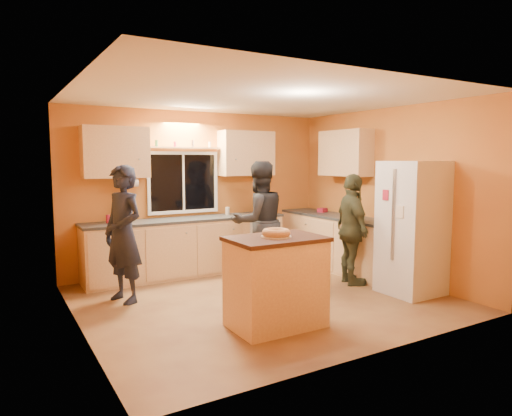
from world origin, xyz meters
TOP-DOWN VIEW (x-y plane):
  - ground at (0.00, 0.00)m, footprint 4.50×4.50m
  - room_shell at (0.12, 0.41)m, footprint 4.54×4.04m
  - back_counter at (0.01, 1.70)m, footprint 4.23×0.62m
  - right_counter at (1.95, 0.50)m, footprint 0.62×1.84m
  - refrigerator at (1.89, -0.80)m, footprint 0.72×0.70m
  - island at (-0.39, -0.92)m, footprint 1.02×0.70m
  - bundt_pastry at (-0.39, -0.92)m, footprint 0.31×0.31m
  - person_left at (-1.58, 0.81)m, footprint 0.62×0.75m
  - person_center at (0.42, 0.78)m, footprint 0.91×0.73m
  - person_right at (1.50, -0.05)m, footprint 0.70×1.03m
  - mixing_bowl at (1.10, 1.69)m, footprint 0.55×0.55m
  - utensil_crock at (-1.34, 1.74)m, footprint 0.14×0.14m
  - potted_plant at (1.95, -0.30)m, footprint 0.27×0.24m
  - red_box at (2.03, 1.30)m, footprint 0.19×0.17m

SIDE VIEW (x-z plane):
  - ground at x=0.00m, z-range 0.00..0.00m
  - back_counter at x=0.01m, z-range 0.00..0.90m
  - right_counter at x=1.95m, z-range 0.00..0.90m
  - island at x=-0.39m, z-range 0.01..1.00m
  - person_right at x=1.50m, z-range 0.00..1.62m
  - person_left at x=-1.58m, z-range 0.00..1.75m
  - person_center at x=0.42m, z-range 0.00..1.80m
  - refrigerator at x=1.89m, z-range 0.00..1.80m
  - red_box at x=2.03m, z-range 0.90..0.97m
  - mixing_bowl at x=1.10m, z-range 0.90..1.00m
  - utensil_crock at x=-1.34m, z-range 0.90..1.07m
  - potted_plant at x=1.95m, z-range 0.90..1.17m
  - bundt_pastry at x=-0.39m, z-range 0.99..1.08m
  - room_shell at x=0.12m, z-range 0.31..2.92m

